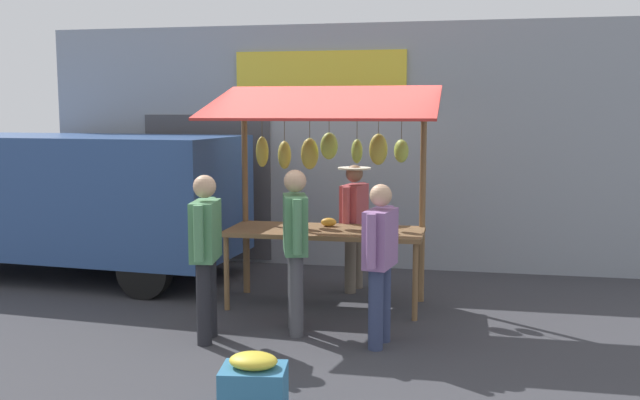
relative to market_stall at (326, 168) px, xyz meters
The scene contains 9 objects.
ground_plane 1.57m from the market_stall, 93.30° to the left, with size 40.00×40.00×0.00m, color #38383D.
street_backdrop 2.14m from the market_stall, 88.80° to the right, with size 9.00×0.30×3.40m.
market_stall is the anchor object (origin of this frame).
vendor_with_sunhat 0.98m from the market_stall, 107.72° to the right, with size 0.40×0.66×1.56m.
shopper_with_ponytail 1.86m from the market_stall, 59.69° to the left, with size 0.29×0.68×1.61m.
shopper_in_striped_shirt 1.26m from the market_stall, 84.69° to the left, with size 0.35×0.67×1.64m.
shopper_in_grey_tee 1.68m from the market_stall, 120.16° to the left, with size 0.30×0.66×1.54m.
parked_van 3.84m from the market_stall, 11.89° to the right, with size 4.53×2.20×1.88m.
produce_crate_near 3.27m from the market_stall, 90.46° to the left, with size 0.52×0.43×0.44m.
Camera 1 is at (-1.49, 7.74, 2.20)m, focal length 39.88 mm.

